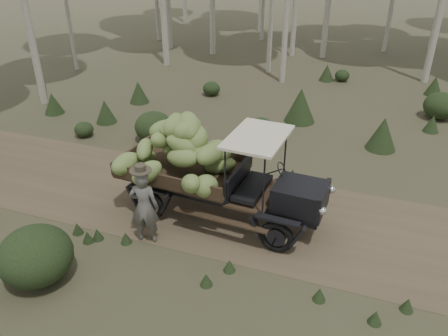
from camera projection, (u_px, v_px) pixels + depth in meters
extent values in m
plane|color=#473D2B|center=(293.00, 222.00, 10.98)|extent=(120.00, 120.00, 0.00)
cube|color=brown|center=(293.00, 222.00, 10.98)|extent=(70.00, 4.00, 0.01)
cube|color=black|center=(298.00, 196.00, 10.10)|extent=(1.13, 1.08, 0.59)
cube|color=black|center=(323.00, 201.00, 9.89)|extent=(0.17, 1.07, 0.66)
cube|color=black|center=(238.00, 179.00, 10.57)|extent=(0.18, 1.50, 0.59)
cube|color=#38281C|center=(184.00, 171.00, 11.14)|extent=(3.11, 2.11, 0.09)
cube|color=#38281C|center=(200.00, 149.00, 11.82)|extent=(2.99, 0.25, 0.34)
cube|color=#38281C|center=(164.00, 182.00, 10.28)|extent=(2.99, 0.25, 0.34)
cube|color=#38281C|center=(134.00, 153.00, 11.58)|extent=(0.19, 1.92, 0.34)
cube|color=beige|center=(258.00, 137.00, 9.83)|extent=(1.34, 1.89, 0.06)
cube|color=black|center=(230.00, 186.00, 11.27)|extent=(4.91, 0.42, 0.19)
cube|color=black|center=(217.00, 201.00, 10.62)|extent=(4.91, 0.42, 0.19)
torus|color=black|center=(296.00, 199.00, 11.18)|extent=(0.82, 0.20, 0.81)
torus|color=black|center=(276.00, 237.00, 9.80)|extent=(0.82, 0.20, 0.81)
torus|color=black|center=(182.00, 174.00, 12.34)|extent=(0.82, 0.20, 0.81)
torus|color=black|center=(150.00, 205.00, 10.96)|extent=(0.82, 0.20, 0.81)
sphere|color=beige|center=(331.00, 190.00, 10.22)|extent=(0.19, 0.19, 0.19)
sphere|color=beige|center=(323.00, 211.00, 9.45)|extent=(0.19, 0.19, 0.19)
ellipsoid|color=olive|center=(216.00, 160.00, 10.99)|extent=(0.91, 0.95, 0.72)
ellipsoid|color=olive|center=(178.00, 147.00, 11.00)|extent=(0.82, 1.01, 0.53)
ellipsoid|color=olive|center=(197.00, 138.00, 10.57)|extent=(0.79, 0.98, 0.76)
ellipsoid|color=olive|center=(187.00, 131.00, 10.48)|extent=(0.86, 0.96, 0.59)
ellipsoid|color=olive|center=(127.00, 162.00, 10.83)|extent=(0.90, 0.88, 0.63)
ellipsoid|color=olive|center=(218.00, 151.00, 10.77)|extent=(0.92, 0.82, 0.64)
ellipsoid|color=olive|center=(178.00, 127.00, 11.06)|extent=(0.60, 0.82, 0.56)
ellipsoid|color=olive|center=(189.00, 126.00, 10.55)|extent=(1.01, 1.15, 0.84)
ellipsoid|color=olive|center=(125.00, 165.00, 10.79)|extent=(0.70, 0.96, 0.59)
ellipsoid|color=olive|center=(210.00, 154.00, 10.46)|extent=(0.73, 1.02, 0.58)
ellipsoid|color=olive|center=(166.00, 129.00, 11.04)|extent=(1.01, 0.97, 0.53)
ellipsoid|color=olive|center=(175.00, 125.00, 10.72)|extent=(0.65, 0.94, 0.72)
ellipsoid|color=olive|center=(199.00, 149.00, 11.68)|extent=(0.66, 0.87, 0.56)
ellipsoid|color=olive|center=(199.00, 151.00, 10.62)|extent=(0.89, 1.00, 0.47)
ellipsoid|color=olive|center=(176.00, 133.00, 10.95)|extent=(0.58, 0.93, 0.68)
ellipsoid|color=olive|center=(175.00, 126.00, 10.57)|extent=(0.71, 0.91, 0.63)
ellipsoid|color=olive|center=(145.00, 158.00, 11.23)|extent=(0.58, 0.84, 0.60)
ellipsoid|color=olive|center=(183.00, 158.00, 10.44)|extent=(0.92, 0.53, 0.59)
ellipsoid|color=olive|center=(161.00, 140.00, 10.65)|extent=(0.51, 0.88, 0.66)
ellipsoid|color=olive|center=(191.00, 127.00, 10.63)|extent=(0.65, 0.77, 0.52)
ellipsoid|color=olive|center=(206.00, 186.00, 10.03)|extent=(0.73, 0.90, 0.72)
ellipsoid|color=olive|center=(145.00, 149.00, 10.76)|extent=(0.59, 0.86, 0.57)
ellipsoid|color=olive|center=(183.00, 144.00, 10.44)|extent=(1.01, 0.64, 0.70)
ellipsoid|color=olive|center=(172.00, 126.00, 10.64)|extent=(0.72, 0.93, 0.54)
ellipsoid|color=olive|center=(220.00, 165.00, 10.87)|extent=(0.97, 0.51, 0.61)
ellipsoid|color=olive|center=(147.00, 173.00, 10.30)|extent=(1.03, 0.93, 0.81)
ellipsoid|color=olive|center=(191.00, 184.00, 9.90)|extent=(0.84, 0.98, 0.75)
imported|color=#51504A|center=(144.00, 207.00, 9.94)|extent=(0.75, 0.57, 1.85)
cylinder|color=#383327|center=(141.00, 171.00, 9.48)|extent=(0.58, 0.58, 0.02)
cylinder|color=#383327|center=(140.00, 168.00, 9.45)|extent=(0.29, 0.29, 0.15)
ellipsoid|color=#233319|center=(261.00, 128.00, 15.26)|extent=(0.92, 0.92, 0.73)
cone|color=#233319|center=(434.00, 86.00, 19.25)|extent=(0.76, 0.76, 0.84)
ellipsoid|color=#233319|center=(154.00, 126.00, 15.00)|extent=(1.29, 1.29, 1.03)
cone|color=#233319|center=(18.00, 239.00, 10.00)|extent=(0.44, 0.44, 0.49)
cone|color=#233319|center=(139.00, 92.00, 18.40)|extent=(0.83, 0.83, 0.92)
cone|color=#233319|center=(53.00, 103.00, 17.31)|extent=(0.76, 0.76, 0.85)
ellipsoid|color=#233319|center=(211.00, 88.00, 19.26)|extent=(0.77, 0.77, 0.61)
ellipsoid|color=#233319|center=(441.00, 106.00, 16.78)|extent=(1.28, 1.28, 1.03)
cone|color=#233319|center=(105.00, 111.00, 16.49)|extent=(0.79, 0.79, 0.88)
cone|color=#233319|center=(432.00, 124.00, 15.77)|extent=(0.57, 0.57, 0.63)
ellipsoid|color=#233319|center=(342.00, 75.00, 21.08)|extent=(0.69, 0.69, 0.55)
cone|color=#233319|center=(300.00, 105.00, 16.46)|extent=(1.18, 1.18, 1.31)
ellipsoid|color=#233319|center=(35.00, 256.00, 8.92)|extent=(1.51, 1.51, 1.21)
cone|color=#233319|center=(383.00, 133.00, 14.41)|extent=(1.00, 1.00, 1.12)
cone|color=#233319|center=(327.00, 73.00, 21.12)|extent=(0.71, 0.71, 0.79)
ellipsoid|color=#233319|center=(84.00, 129.00, 15.43)|extent=(0.66, 0.66, 0.53)
cone|color=#233319|center=(408.00, 304.00, 8.38)|extent=(0.27, 0.27, 0.30)
cone|color=#233319|center=(126.00, 237.00, 10.20)|extent=(0.27, 0.27, 0.30)
cone|color=#233319|center=(97.00, 234.00, 10.32)|extent=(0.27, 0.27, 0.30)
cone|color=#233319|center=(77.00, 228.00, 10.52)|extent=(0.27, 0.27, 0.30)
cone|color=#233319|center=(229.00, 265.00, 9.36)|extent=(0.27, 0.27, 0.30)
cone|color=#233319|center=(176.00, 143.00, 14.72)|extent=(0.27, 0.27, 0.30)
cone|color=#233319|center=(88.00, 237.00, 10.23)|extent=(0.27, 0.27, 0.30)
cone|color=#233319|center=(375.00, 317.00, 8.11)|extent=(0.27, 0.27, 0.30)
cone|color=#233319|center=(149.00, 148.00, 14.36)|extent=(0.27, 0.27, 0.30)
cone|color=#233319|center=(206.00, 279.00, 8.98)|extent=(0.27, 0.27, 0.30)
cone|color=#233319|center=(319.00, 294.00, 8.62)|extent=(0.27, 0.27, 0.30)
cone|color=#233319|center=(292.00, 174.00, 12.86)|extent=(0.27, 0.27, 0.30)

